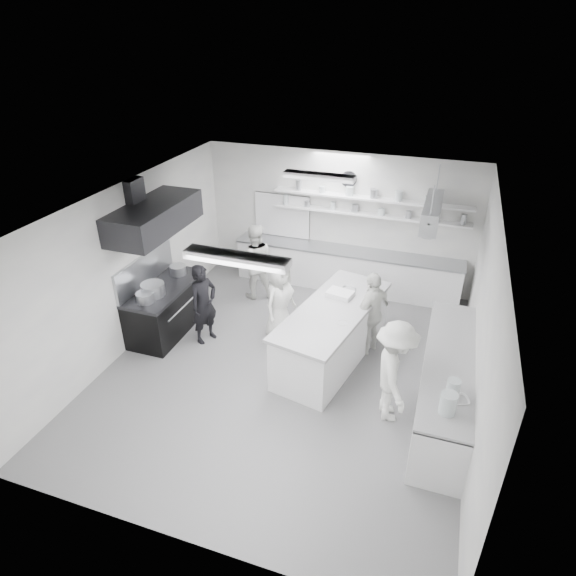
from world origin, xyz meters
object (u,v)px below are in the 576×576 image
(prep_island, at_px, (332,335))
(cook_back, at_px, (255,262))
(back_counter, at_px, (346,269))
(right_counter, at_px, (445,385))
(stove, at_px, (167,309))
(cook_stove, at_px, (204,304))

(prep_island, height_order, cook_back, cook_back)
(prep_island, bearing_deg, back_counter, 109.44)
(right_counter, xyz_separation_m, prep_island, (-1.98, 0.72, 0.03))
(stove, height_order, cook_back, cook_back)
(stove, height_order, back_counter, back_counter)
(right_counter, bearing_deg, cook_back, 149.93)
(cook_stove, relative_size, cook_back, 0.93)
(stove, relative_size, cook_stove, 1.15)
(stove, bearing_deg, prep_island, 2.13)
(prep_island, bearing_deg, right_counter, -8.49)
(stove, bearing_deg, back_counter, 43.99)
(prep_island, distance_m, cook_stove, 2.43)
(stove, distance_m, cook_stove, 0.93)
(back_counter, distance_m, cook_stove, 3.54)
(right_counter, distance_m, prep_island, 2.11)
(back_counter, xyz_separation_m, cook_back, (-1.78, -1.01, 0.38))
(right_counter, bearing_deg, back_counter, 124.65)
(back_counter, relative_size, right_counter, 1.52)
(right_counter, relative_size, cook_stove, 2.11)
(stove, relative_size, back_counter, 0.36)
(cook_stove, bearing_deg, stove, 107.79)
(prep_island, xyz_separation_m, cook_back, (-2.15, 1.67, 0.34))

